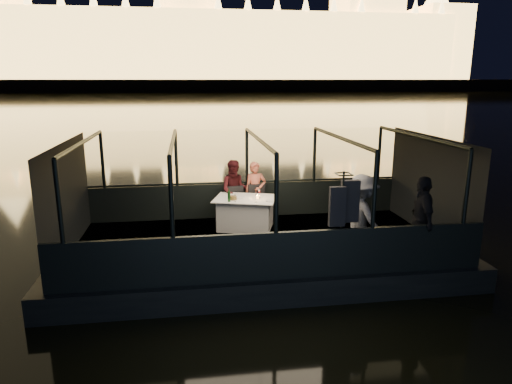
{
  "coord_description": "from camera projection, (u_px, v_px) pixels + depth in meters",
  "views": [
    {
      "loc": [
        -1.48,
        -9.54,
        4.04
      ],
      "look_at": [
        0.0,
        0.4,
        1.55
      ],
      "focal_mm": 32.0,
      "sensor_mm": 36.0,
      "label": 1
    }
  ],
  "objects": [
    {
      "name": "parliament_building",
      "position": [
        188.0,
        11.0,
        171.4
      ],
      "size": [
        220.0,
        32.0,
        60.0
      ],
      "primitive_type": null,
      "color": "#F2D18C",
      "rests_on": "embankment"
    },
    {
      "name": "wine_glass_white",
      "position": [
        235.0,
        198.0,
        10.6
      ],
      "size": [
        0.07,
        0.07,
        0.18
      ],
      "primitive_type": null,
      "rotation": [
        0.0,
        0.0,
        -0.08
      ],
      "color": "white",
      "rests_on": "dining_table_central"
    },
    {
      "name": "river_water",
      "position": [
        195.0,
        101.0,
        87.15
      ],
      "size": [
        500.0,
        500.0,
        0.0
      ],
      "primitive_type": "plane",
      "color": "black",
      "rests_on": "ground"
    },
    {
      "name": "embankment",
      "position": [
        190.0,
        86.0,
        211.73
      ],
      "size": [
        400.0,
        140.0,
        6.0
      ],
      "primitive_type": "cube",
      "color": "#423D33",
      "rests_on": "ground"
    },
    {
      "name": "boat_hull",
      "position": [
        259.0,
        262.0,
        10.34
      ],
      "size": [
        8.6,
        4.4,
        1.0
      ],
      "primitive_type": "cube",
      "color": "black",
      "rests_on": "river_water"
    },
    {
      "name": "coat_stand",
      "position": [
        341.0,
        224.0,
        8.52
      ],
      "size": [
        0.59,
        0.5,
        1.92
      ],
      "primitive_type": null,
      "rotation": [
        0.0,
        0.0,
        0.14
      ],
      "color": "black",
      "rests_on": "boat_deck"
    },
    {
      "name": "wine_glass_red",
      "position": [
        259.0,
        194.0,
        10.97
      ],
      "size": [
        0.07,
        0.07,
        0.19
      ],
      "primitive_type": null,
      "rotation": [
        0.0,
        0.0,
        -0.03
      ],
      "color": "white",
      "rests_on": "dining_table_central"
    },
    {
      "name": "amber_candle",
      "position": [
        258.0,
        197.0,
        10.89
      ],
      "size": [
        0.07,
        0.07,
        0.08
      ],
      "primitive_type": "cylinder",
      "rotation": [
        0.0,
        0.0,
        -0.29
      ],
      "color": "#FFA13F",
      "rests_on": "dining_table_central"
    },
    {
      "name": "gunwale_starboard",
      "position": [
        276.0,
        256.0,
        8.19
      ],
      "size": [
        8.0,
        0.08,
        0.9
      ],
      "primitive_type": "cube",
      "color": "black",
      "rests_on": "boat_deck"
    },
    {
      "name": "passenger_dark",
      "position": [
        421.0,
        221.0,
        8.91
      ],
      "size": [
        0.62,
        1.09,
        1.75
      ],
      "primitive_type": "imported",
      "rotation": [
        0.0,
        0.0,
        4.52
      ],
      "color": "black",
      "rests_on": "boat_deck"
    },
    {
      "name": "chair_port_right",
      "position": [
        258.0,
        205.0,
        11.51
      ],
      "size": [
        0.51,
        0.51,
        0.94
      ],
      "primitive_type": "cube",
      "rotation": [
        0.0,
        0.0,
        0.18
      ],
      "color": "black",
      "rests_on": "boat_deck"
    },
    {
      "name": "cabin_glass_port",
      "position": [
        247.0,
        157.0,
        11.76
      ],
      "size": [
        8.0,
        0.02,
        1.4
      ],
      "primitive_type": null,
      "color": "#99B2B2",
      "rests_on": "gunwale_port"
    },
    {
      "name": "end_wall_fore",
      "position": [
        67.0,
        199.0,
        9.37
      ],
      "size": [
        0.02,
        4.0,
        2.3
      ],
      "primitive_type": null,
      "color": "black",
      "rests_on": "boat_deck"
    },
    {
      "name": "gunwale_port",
      "position": [
        247.0,
        200.0,
        12.03
      ],
      "size": [
        8.0,
        0.08,
        0.9
      ],
      "primitive_type": "cube",
      "color": "black",
      "rests_on": "boat_deck"
    },
    {
      "name": "dining_table_central",
      "position": [
        245.0,
        213.0,
        11.04
      ],
      "size": [
        1.7,
        1.44,
        0.77
      ],
      "primitive_type": "cube",
      "rotation": [
        0.0,
        0.0,
        -0.31
      ],
      "color": "silver",
      "rests_on": "boat_deck"
    },
    {
      "name": "plate_near",
      "position": [
        271.0,
        201.0,
        10.68
      ],
      "size": [
        0.31,
        0.31,
        0.02
      ],
      "primitive_type": "cylinder",
      "rotation": [
        0.0,
        0.0,
        0.27
      ],
      "color": "silver",
      "rests_on": "dining_table_central"
    },
    {
      "name": "passenger_stripe",
      "position": [
        361.0,
        217.0,
        9.13
      ],
      "size": [
        0.98,
        1.27,
        1.73
      ],
      "primitive_type": "imported",
      "rotation": [
        0.0,
        0.0,
        1.92
      ],
      "color": "silver",
      "rests_on": "boat_deck"
    },
    {
      "name": "cabin_glass_starboard",
      "position": [
        276.0,
        194.0,
        7.92
      ],
      "size": [
        8.0,
        0.02,
        1.4
      ],
      "primitive_type": null,
      "color": "#99B2B2",
      "rests_on": "gunwale_starboard"
    },
    {
      "name": "wine_glass_empty",
      "position": [
        256.0,
        198.0,
        10.55
      ],
      "size": [
        0.07,
        0.07,
        0.2
      ],
      "primitive_type": null,
      "rotation": [
        0.0,
        0.0,
        0.03
      ],
      "color": "silver",
      "rests_on": "dining_table_central"
    },
    {
      "name": "canopy_ribs",
      "position": [
        259.0,
        192.0,
        9.94
      ],
      "size": [
        8.0,
        4.0,
        2.3
      ],
      "primitive_type": null,
      "color": "black",
      "rests_on": "boat_deck"
    },
    {
      "name": "plate_far",
      "position": [
        239.0,
        198.0,
        10.95
      ],
      "size": [
        0.27,
        0.27,
        0.01
      ],
      "primitive_type": "cylinder",
      "rotation": [
        0.0,
        0.0,
        -0.19
      ],
      "color": "white",
      "rests_on": "dining_table_central"
    },
    {
      "name": "wine_bottle",
      "position": [
        229.0,
        195.0,
        10.59
      ],
      "size": [
        0.08,
        0.08,
        0.3
      ],
      "primitive_type": "cylinder",
      "rotation": [
        0.0,
        0.0,
        -0.4
      ],
      "color": "#153A15",
      "rests_on": "dining_table_central"
    },
    {
      "name": "bread_basket",
      "position": [
        233.0,
        198.0,
        10.81
      ],
      "size": [
        0.24,
        0.24,
        0.08
      ],
      "primitive_type": "cylinder",
      "rotation": [
        0.0,
        0.0,
        0.23
      ],
      "color": "brown",
      "rests_on": "dining_table_central"
    },
    {
      "name": "cabin_roof_glass",
      "position": [
        259.0,
        139.0,
        9.67
      ],
      "size": [
        8.0,
        4.0,
        0.02
      ],
      "primitive_type": null,
      "color": "#99B2B2",
      "rests_on": "boat_deck"
    },
    {
      "name": "person_man_maroon",
      "position": [
        235.0,
        192.0,
        11.62
      ],
      "size": [
        0.79,
        0.64,
        1.56
      ],
      "primitive_type": "imported",
      "rotation": [
        0.0,
        0.0,
        -0.07
      ],
      "color": "#3D1115",
      "rests_on": "boat_deck"
    },
    {
      "name": "person_woman_coral",
      "position": [
        255.0,
        191.0,
        11.7
      ],
      "size": [
        0.55,
        0.38,
        1.5
      ],
      "primitive_type": "imported",
      "rotation": [
        0.0,
        0.0,
        0.03
      ],
      "color": "#D3674C",
      "rests_on": "boat_deck"
    },
    {
      "name": "end_wall_aft",
      "position": [
        430.0,
        186.0,
        10.52
      ],
      "size": [
        0.02,
        4.0,
        2.3
      ],
      "primitive_type": null,
      "color": "black",
      "rests_on": "boat_deck"
    },
    {
      "name": "chair_port_left",
      "position": [
        236.0,
        206.0,
        11.47
      ],
      "size": [
        0.48,
        0.48,
        0.9
      ],
      "primitive_type": "cube",
      "rotation": [
        0.0,
        0.0,
        0.17
      ],
      "color": "black",
      "rests_on": "boat_deck"
    },
    {
      "name": "boat_deck",
      "position": [
        259.0,
        242.0,
        10.22
      ],
      "size": [
        8.0,
        4.0,
        0.04
      ],
      "primitive_type": "cube",
      "color": "black",
      "rests_on": "boat_hull"
    }
  ]
}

